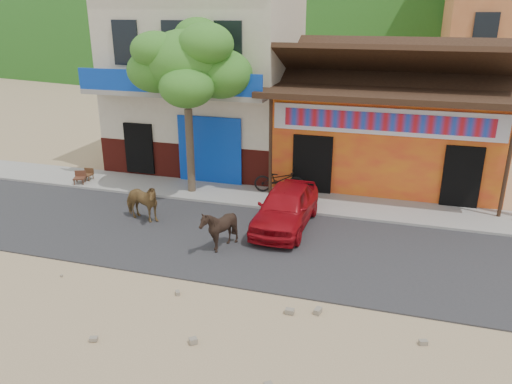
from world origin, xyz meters
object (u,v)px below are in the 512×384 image
cow_dark (219,229)px  red_car (286,207)px  scooter (279,180)px  cafe_chair_left (87,170)px  cafe_chair_right (79,173)px  cow_tan (141,202)px  tree (188,109)px

cow_dark → red_car: (1.40, 2.07, 0.02)m
cow_dark → scooter: cow_dark is taller
cafe_chair_left → scooter: bearing=2.8°
red_car → cafe_chair_left: bearing=168.6°
red_car → cafe_chair_right: 8.50m
scooter → cafe_chair_right: bearing=89.7°
cow_tan → cafe_chair_left: (-3.89, 2.78, -0.14)m
red_car → cow_dark: bearing=-122.6°
cow_dark → scooter: 4.78m
cafe_chair_right → red_car: bearing=-29.0°
cow_tan → cafe_chair_right: 4.54m
tree → scooter: bearing=13.5°
cow_tan → scooter: size_ratio=0.82×
cafe_chair_left → red_car: bearing=-15.9°
cafe_chair_right → scooter: bearing=-9.9°
red_car → cafe_chair_left: red_car is taller
scooter → cafe_chair_left: (-7.49, -0.77, -0.07)m
scooter → cafe_chair_left: size_ratio=2.26×
cow_tan → cow_dark: cow_tan is taller
tree → cow_tan: (-0.49, -2.81, -2.45)m
cow_tan → cafe_chair_right: (-3.91, 2.31, -0.11)m
tree → cow_dark: size_ratio=4.80×
tree → cow_tan: tree is taller
cafe_chair_right → cow_tan: bearing=-49.9°
cow_dark → red_car: size_ratio=0.33×
red_car → scooter: size_ratio=2.08×
cow_tan → scooter: (3.59, 3.55, -0.07)m
cafe_chair_left → cow_dark: bearing=-32.8°
cafe_chair_left → cafe_chair_right: (-0.01, -0.47, 0.03)m
scooter → tree: bearing=93.8°
cow_dark → tree: bearing=-172.2°
cow_tan → tree: bearing=3.2°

